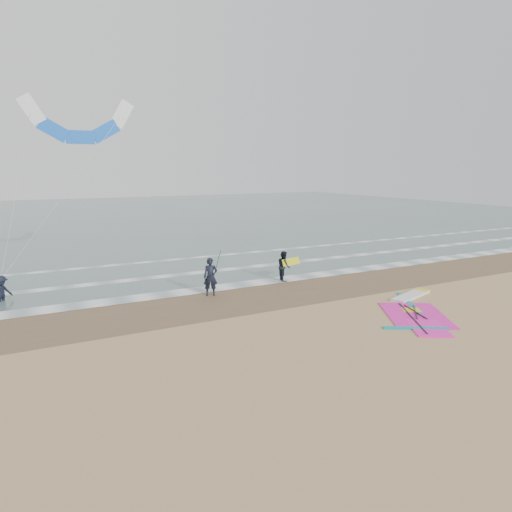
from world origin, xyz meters
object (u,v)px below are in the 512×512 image
person_walking (284,266)px  person_standing (211,277)px  surf_kite (79,125)px  windsurf_rig (415,309)px  person_wading (1,285)px

person_walking → person_standing: bearing=115.4°
person_standing → surf_kite: size_ratio=0.21×
person_standing → windsurf_rig: bearing=-20.9°
person_wading → surf_kite: size_ratio=0.18×
person_wading → windsurf_rig: bearing=-73.5°
windsurf_rig → person_walking: size_ratio=3.51×
windsurf_rig → surf_kite: surf_kite is taller
windsurf_rig → person_wading: 18.91m
person_wading → person_standing: bearing=-63.2°
windsurf_rig → person_walking: 7.70m
person_standing → person_wading: size_ratio=1.17×
person_walking → surf_kite: surf_kite is taller
person_walking → surf_kite: 13.94m
person_standing → person_walking: 4.79m
person_walking → windsurf_rig: bearing=-147.4°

